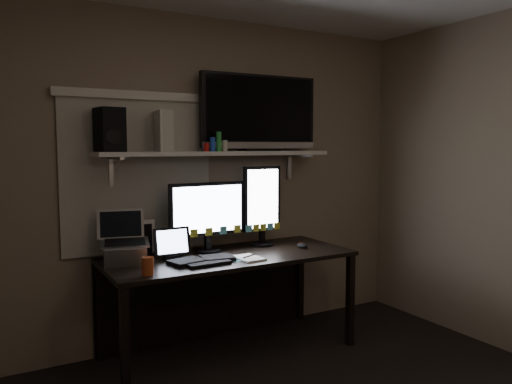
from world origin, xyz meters
TOP-DOWN VIEW (x-y plane):
  - back_wall at (0.00, 1.80)m, footprint 3.60×0.00m
  - window_blinds at (-0.55, 1.79)m, footprint 1.10×0.02m
  - desk at (0.00, 1.55)m, footprint 1.80×0.75m
  - wall_shelf at (0.00, 1.62)m, footprint 1.80×0.35m
  - monitor_landscape at (-0.09, 1.59)m, footprint 0.61×0.10m
  - monitor_portrait at (0.38, 1.61)m, footprint 0.32×0.06m
  - keyboard at (-0.26, 1.32)m, footprint 0.47×0.20m
  - mouse at (0.60, 1.36)m, footprint 0.07×0.11m
  - notepad at (0.06, 1.24)m, footprint 0.18×0.24m
  - tablet at (-0.41, 1.49)m, footprint 0.26×0.11m
  - file_sorter at (-0.59, 1.71)m, footprint 0.22×0.15m
  - laptop at (-0.73, 1.52)m, footprint 0.36×0.32m
  - cup at (-0.69, 1.17)m, footprint 0.09×0.09m
  - sticky_notes at (-0.18, 1.31)m, footprint 0.28×0.21m
  - tv at (0.39, 1.66)m, footprint 0.99×0.20m
  - game_console at (-0.41, 1.65)m, footprint 0.10×0.25m
  - speaker at (-0.78, 1.65)m, footprint 0.19×0.22m
  - bottles at (-0.04, 1.56)m, footprint 0.23×0.06m

SIDE VIEW (x-z plane):
  - desk at x=0.00m, z-range 0.19..0.92m
  - sticky_notes at x=-0.18m, z-range 0.73..0.73m
  - notepad at x=0.06m, z-range 0.73..0.74m
  - keyboard at x=-0.26m, z-range 0.73..0.76m
  - mouse at x=0.60m, z-range 0.73..0.77m
  - cup at x=-0.69m, z-range 0.73..0.84m
  - tablet at x=-0.41m, z-range 0.73..0.96m
  - file_sorter at x=-0.59m, z-range 0.73..0.98m
  - laptop at x=-0.73m, z-range 0.73..1.08m
  - monitor_landscape at x=-0.09m, z-range 0.73..1.27m
  - monitor_portrait at x=0.38m, z-range 0.73..1.37m
  - back_wall at x=0.00m, z-range -0.55..3.05m
  - window_blinds at x=-0.55m, z-range 0.75..1.85m
  - wall_shelf at x=0.00m, z-range 1.45..1.48m
  - bottles at x=-0.04m, z-range 1.48..1.63m
  - game_console at x=-0.41m, z-range 1.48..1.77m
  - speaker at x=-0.78m, z-range 1.48..1.78m
  - tv at x=0.39m, z-range 1.48..2.07m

